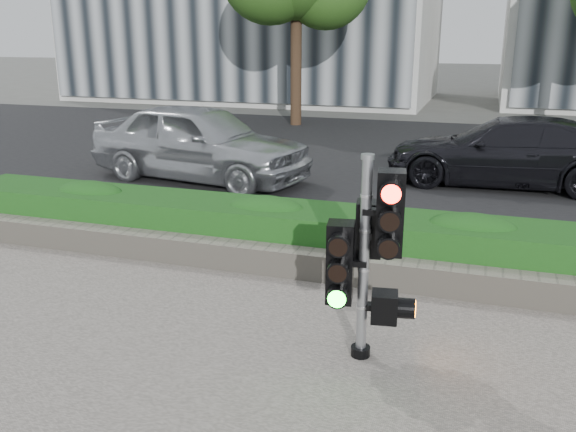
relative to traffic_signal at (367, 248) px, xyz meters
The scene contains 8 objects.
ground 1.28m from the traffic_signal, 161.00° to the right, with size 120.00×120.00×0.00m, color #51514C.
road 9.86m from the traffic_signal, 93.66° to the left, with size 60.00×13.00×0.02m, color black.
curb 3.18m from the traffic_signal, 102.05° to the left, with size 60.00×0.25×0.12m, color gray.
stone_wall 2.01m from the traffic_signal, 110.41° to the left, with size 12.00×0.32×0.34m, color gray.
hedge 2.52m from the traffic_signal, 105.03° to the left, with size 12.00×1.00×0.68m, color #318328.
traffic_signal is the anchor object (origin of this frame).
car_silver 7.65m from the traffic_signal, 127.34° to the left, with size 1.88×4.68×1.59m, color #B2B5BA.
car_dark 7.70m from the traffic_signal, 79.79° to the left, with size 1.91×4.69×1.36m, color black.
Camera 1 is at (1.54, -4.92, 2.96)m, focal length 38.00 mm.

